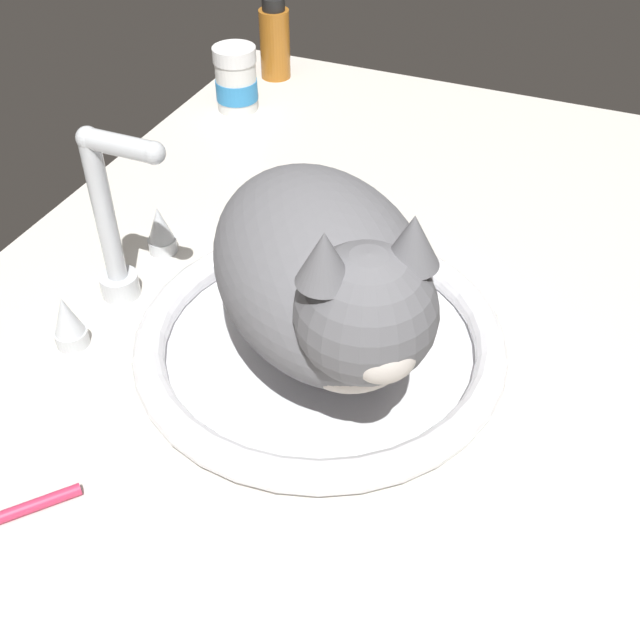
% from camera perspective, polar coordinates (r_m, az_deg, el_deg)
% --- Properties ---
extents(countertop, '(1.21, 0.74, 0.03)m').
position_cam_1_polar(countertop, '(0.78, -0.78, -1.11)').
color(countertop, silver).
rests_on(countertop, ground).
extents(sink_basin, '(0.35, 0.35, 0.03)m').
position_cam_1_polar(sink_basin, '(0.73, 0.00, -1.56)').
color(sink_basin, white).
rests_on(sink_basin, countertop).
extents(faucet, '(0.20, 0.10, 0.19)m').
position_cam_1_polar(faucet, '(0.79, -14.96, 5.87)').
color(faucet, silver).
rests_on(faucet, countertop).
extents(cat, '(0.34, 0.32, 0.19)m').
position_cam_1_polar(cat, '(0.66, 0.60, 3.18)').
color(cat, slate).
rests_on(cat, sink_basin).
extents(pill_bottle, '(0.06, 0.06, 0.09)m').
position_cam_1_polar(pill_bottle, '(1.16, -6.23, 17.20)').
color(pill_bottle, white).
rests_on(pill_bottle, countertop).
extents(amber_bottle, '(0.05, 0.05, 0.12)m').
position_cam_1_polar(amber_bottle, '(1.26, -3.37, 19.96)').
color(amber_bottle, '#B2661E').
rests_on(amber_bottle, countertop).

